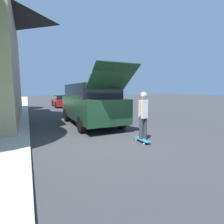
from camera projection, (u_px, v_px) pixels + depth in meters
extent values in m
plane|color=#333335|center=(110.00, 139.00, 6.54)|extent=(120.00, 120.00, 0.00)
cube|color=#ADA89E|center=(12.00, 120.00, 10.33)|extent=(1.80, 80.00, 0.10)
cube|color=#193823|center=(91.00, 108.00, 9.22)|extent=(2.01, 5.05, 1.09)
cube|color=black|center=(90.00, 91.00, 9.22)|extent=(1.85, 3.94, 0.70)
cylinder|color=black|center=(67.00, 115.00, 10.27)|extent=(0.24, 0.74, 0.74)
cylinder|color=black|center=(97.00, 113.00, 11.10)|extent=(0.24, 0.74, 0.74)
cylinder|color=black|center=(81.00, 124.00, 7.47)|extent=(0.24, 0.74, 0.74)
cylinder|color=black|center=(121.00, 121.00, 8.31)|extent=(0.24, 0.74, 0.74)
cube|color=#193823|center=(112.00, 77.00, 6.74)|extent=(1.77, 1.34, 0.95)
cube|color=maroon|center=(63.00, 102.00, 19.46)|extent=(1.83, 4.24, 0.66)
cube|color=black|center=(63.00, 97.00, 19.30)|extent=(1.61, 2.21, 0.45)
cylinder|color=black|center=(53.00, 103.00, 20.24)|extent=(0.20, 0.68, 0.68)
cylinder|color=black|center=(68.00, 103.00, 21.00)|extent=(0.20, 0.68, 0.68)
cylinder|color=black|center=(56.00, 105.00, 17.96)|extent=(0.20, 0.68, 0.68)
cylinder|color=black|center=(73.00, 104.00, 18.73)|extent=(0.20, 0.68, 0.68)
cylinder|color=#38383D|center=(141.00, 130.00, 6.18)|extent=(0.13, 0.13, 0.84)
cylinder|color=#38383D|center=(145.00, 129.00, 6.25)|extent=(0.13, 0.13, 0.84)
cube|color=silver|center=(143.00, 109.00, 6.12)|extent=(0.25, 0.20, 0.64)
sphere|color=tan|center=(144.00, 95.00, 6.07)|extent=(0.23, 0.23, 0.23)
cylinder|color=tan|center=(140.00, 108.00, 6.05)|extent=(0.09, 0.09, 0.57)
cylinder|color=tan|center=(147.00, 108.00, 6.19)|extent=(0.09, 0.09, 0.57)
cube|color=#236B99|center=(142.00, 140.00, 6.14)|extent=(0.22, 0.76, 0.02)
cylinder|color=silver|center=(136.00, 140.00, 6.32)|extent=(0.03, 0.06, 0.06)
cylinder|color=silver|center=(141.00, 139.00, 6.40)|extent=(0.03, 0.06, 0.06)
cylinder|color=silver|center=(144.00, 144.00, 5.89)|extent=(0.03, 0.06, 0.06)
cylinder|color=silver|center=(149.00, 143.00, 5.98)|extent=(0.03, 0.06, 0.06)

